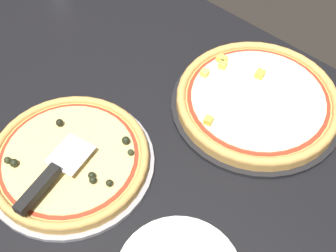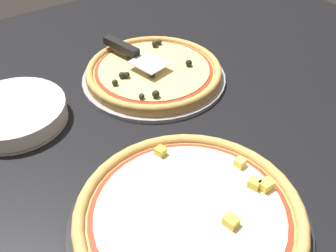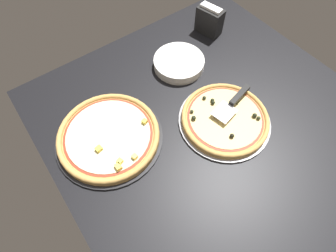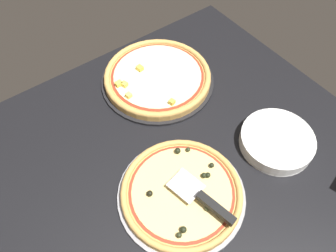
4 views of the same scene
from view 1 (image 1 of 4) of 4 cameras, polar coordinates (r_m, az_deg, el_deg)
ground_plane at (r=108.40cm, az=-12.31°, el=-2.42°), size 143.40×122.02×3.60cm
pizza_pan_front at (r=102.68cm, az=-11.77°, el=-4.45°), size 36.01×36.01×1.00cm
pizza_front at (r=101.11cm, az=-11.94°, el=-3.84°), size 33.85×33.85×3.98cm
pizza_pan_back at (r=112.40cm, az=10.72°, el=2.48°), size 40.37×40.37×1.00cm
pizza_back at (r=110.83cm, az=10.87°, el=3.21°), size 37.95×37.95×4.03cm
serving_spatula at (r=95.00cm, az=-14.73°, el=-6.49°), size 8.60×20.60×2.00cm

